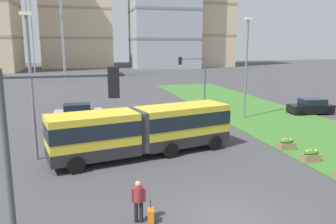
% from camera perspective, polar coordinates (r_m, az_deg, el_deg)
% --- Properties ---
extents(ground_plane, '(260.00, 260.00, 0.00)m').
position_cam_1_polar(ground_plane, '(14.80, 10.13, -16.95)').
color(ground_plane, '#424244').
extents(grass_median, '(10.00, 70.00, 0.08)m').
position_cam_1_polar(grass_median, '(28.81, 23.70, -3.60)').
color(grass_median, '#3D752D').
rests_on(grass_median, ground_plane).
extents(articulated_bus, '(12.04, 5.15, 3.00)m').
position_cam_1_polar(articulated_bus, '(21.47, -4.14, -3.06)').
color(articulated_bus, yellow).
rests_on(articulated_bus, ground).
extents(car_black_sedan, '(4.52, 2.29, 1.58)m').
position_cam_1_polar(car_black_sedan, '(37.43, 22.96, 0.82)').
color(car_black_sedan, black).
rests_on(car_black_sedan, ground).
extents(car_silver_hatch, '(4.43, 2.09, 1.58)m').
position_cam_1_polar(car_silver_hatch, '(32.58, -14.87, -0.10)').
color(car_silver_hatch, '#B7BABF').
rests_on(car_silver_hatch, ground).
extents(pedestrian_crossing, '(0.57, 0.36, 1.74)m').
position_cam_1_polar(pedestrian_crossing, '(13.79, -5.01, -14.35)').
color(pedestrian_crossing, black).
rests_on(pedestrian_crossing, ground).
extents(rolling_suitcase, '(0.30, 0.40, 0.97)m').
position_cam_1_polar(rolling_suitcase, '(13.99, -2.92, -17.08)').
color(rolling_suitcase, orange).
rests_on(rolling_suitcase, ground).
extents(flower_planter_1, '(1.10, 0.56, 0.74)m').
position_cam_1_polar(flower_planter_1, '(22.17, 22.93, -6.79)').
color(flower_planter_1, '#937051').
rests_on(flower_planter_1, grass_median).
extents(flower_planter_2, '(1.10, 0.56, 0.74)m').
position_cam_1_polar(flower_planter_2, '(24.11, 19.35, -5.11)').
color(flower_planter_2, '#937051').
rests_on(flower_planter_2, grass_median).
extents(traffic_light_near_left, '(3.08, 0.28, 6.40)m').
position_cam_1_polar(traffic_light_near_left, '(9.25, -19.96, -6.00)').
color(traffic_light_near_left, '#474C51').
rests_on(traffic_light_near_left, ground).
extents(traffic_light_far_right, '(3.14, 0.28, 5.73)m').
position_cam_1_polar(traffic_light_far_right, '(35.91, 4.76, 6.37)').
color(traffic_light_far_right, '#474C51').
rests_on(traffic_light_far_right, ground).
extents(streetlight_left, '(0.70, 0.28, 8.81)m').
position_cam_1_polar(streetlight_left, '(21.61, -22.09, 4.85)').
color(streetlight_left, slate).
rests_on(streetlight_left, ground).
extents(streetlight_median, '(0.70, 0.28, 9.40)m').
position_cam_1_polar(streetlight_median, '(32.76, 13.07, 7.81)').
color(streetlight_median, slate).
rests_on(streetlight_median, ground).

